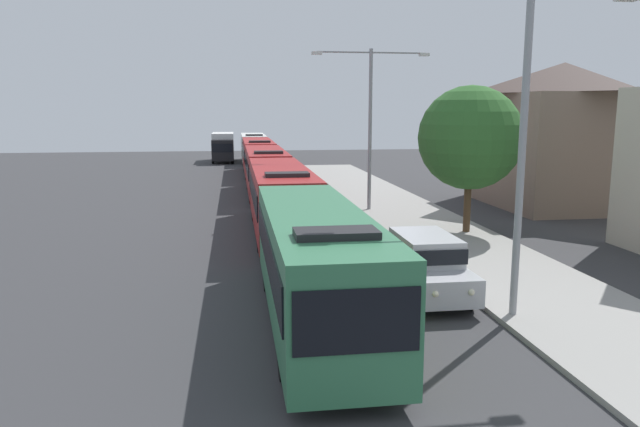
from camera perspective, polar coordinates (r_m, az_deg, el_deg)
The scene contains 11 objects.
bus_lead at distance 15.78m, azimuth -0.45°, elevation -4.65°, with size 2.58×10.91×3.21m.
bus_second_in_line at distance 27.40m, azimuth -3.82°, elevation 1.57°, with size 2.58×11.95×3.21m.
bus_middle at distance 39.92m, azimuth -5.24°, elevation 4.18°, with size 2.58×11.47×3.21m.
bus_fourth_in_line at distance 52.66m, azimuth -5.99°, elevation 5.55°, with size 2.58×12.23×3.21m.
bus_rear at distance 65.21m, azimuth -6.44°, elevation 6.38°, with size 2.58×10.65×3.21m.
white_suv at distance 18.56m, azimuth 10.16°, elevation -4.67°, with size 1.86×4.71×1.90m.
box_truck_oncoming at distance 67.06m, azimuth -9.33°, elevation 6.42°, with size 2.35×7.43×3.15m.
streetlamp_near at distance 16.40m, azimuth 19.06°, elevation 8.48°, with size 5.76×0.28×8.64m.
streetlamp_mid at distance 33.10m, azimuth 4.87°, elevation 9.68°, with size 6.51×0.28×8.80m.
roadside_tree at distance 27.57m, azimuth 14.27°, elevation 7.07°, with size 4.66×4.66×6.62m.
house_distant_gabled at distance 38.27m, azimuth 22.17°, elevation 7.13°, with size 8.29×9.91×8.42m.
Camera 1 is at (-3.36, -4.62, 5.66)m, focal length 33.20 mm.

